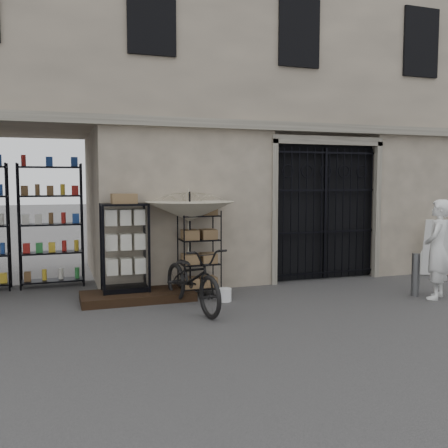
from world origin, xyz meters
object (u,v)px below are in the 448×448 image
object	(u,v)px
steel_bollard	(416,275)
wire_rack	(199,254)
display_cabinet	(125,252)
bicycle	(193,309)
market_umbrella	(190,206)
white_bucket	(225,295)
shopkeeper	(435,298)
easel_sign	(434,246)

from	to	relation	value
steel_bollard	wire_rack	bearing A→B (deg)	160.23
display_cabinet	bicycle	distance (m)	1.68
market_umbrella	white_bucket	bearing A→B (deg)	-50.13
bicycle	steel_bollard	world-z (taller)	bicycle
bicycle	steel_bollard	size ratio (longest dim) A/B	2.52
market_umbrella	steel_bollard	bearing A→B (deg)	-18.50
display_cabinet	steel_bollard	world-z (taller)	display_cabinet
display_cabinet	market_umbrella	xyz separation A→B (m)	(1.17, -0.16, 0.82)
shopkeeper	white_bucket	bearing A→B (deg)	-53.65
wire_rack	white_bucket	world-z (taller)	wire_rack
white_bucket	easel_sign	xyz separation A→B (m)	(5.31, 0.81, 0.54)
display_cabinet	easel_sign	world-z (taller)	display_cabinet
bicycle	shopkeeper	xyz separation A→B (m)	(4.42, -0.71, 0.00)
bicycle	steel_bollard	distance (m)	4.24
white_bucket	bicycle	bearing A→B (deg)	-153.94
wire_rack	market_umbrella	bearing A→B (deg)	-169.41
display_cabinet	shopkeeper	xyz separation A→B (m)	(5.39, -1.78, -0.87)
bicycle	wire_rack	bearing A→B (deg)	57.58
steel_bollard	easel_sign	world-z (taller)	easel_sign
display_cabinet	market_umbrella	distance (m)	1.44
steel_bollard	market_umbrella	bearing A→B (deg)	161.50
steel_bollard	easel_sign	bearing A→B (deg)	41.18
display_cabinet	white_bucket	xyz separation A→B (m)	(1.65, -0.73, -0.75)
wire_rack	bicycle	xyz separation A→B (m)	(-0.39, -0.94, -0.78)
display_cabinet	shopkeeper	distance (m)	5.74
white_bucket	steel_bollard	world-z (taller)	steel_bollard
display_cabinet	white_bucket	world-z (taller)	display_cabinet
shopkeeper	easel_sign	xyz separation A→B (m)	(1.58, 1.86, 0.66)
wire_rack	market_umbrella	xyz separation A→B (m)	(-0.19, -0.03, 0.90)
easel_sign	white_bucket	bearing A→B (deg)	-149.29
bicycle	steel_bollard	xyz separation A→B (m)	(4.20, -0.42, 0.40)
white_bucket	wire_rack	bearing A→B (deg)	115.94
bicycle	easel_sign	world-z (taller)	easel_sign
bicycle	shopkeeper	size ratio (longest dim) A/B	1.12
display_cabinet	steel_bollard	xyz separation A→B (m)	(5.17, -1.49, -0.46)
wire_rack	easel_sign	bearing A→B (deg)	2.64
market_umbrella	white_bucket	distance (m)	1.74
market_umbrella	white_bucket	xyz separation A→B (m)	(0.48, -0.58, -1.57)
wire_rack	shopkeeper	xyz separation A→B (m)	(4.03, -1.65, -0.78)
display_cabinet	steel_bollard	size ratio (longest dim) A/B	2.15
wire_rack	market_umbrella	distance (m)	0.92
shopkeeper	display_cabinet	bearing A→B (deg)	-56.26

